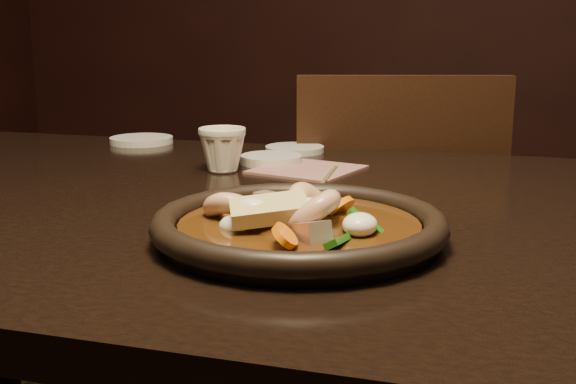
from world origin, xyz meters
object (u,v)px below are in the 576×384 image
(table, at_px, (251,255))
(chair, at_px, (390,264))
(tea_cup, at_px, (222,148))
(plate, at_px, (299,227))

(table, xyz_separation_m, chair, (0.10, 0.59, -0.19))
(chair, distance_m, tea_cup, 0.56)
(chair, height_order, plate, chair)
(chair, relative_size, plate, 2.84)
(table, relative_size, chair, 1.81)
(table, bearing_deg, tea_cup, 122.62)
(chair, xyz_separation_m, plate, (0.01, -0.76, 0.28))
(table, distance_m, tea_cup, 0.23)
(table, xyz_separation_m, tea_cup, (-0.11, 0.16, 0.11))
(table, bearing_deg, chair, 80.38)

